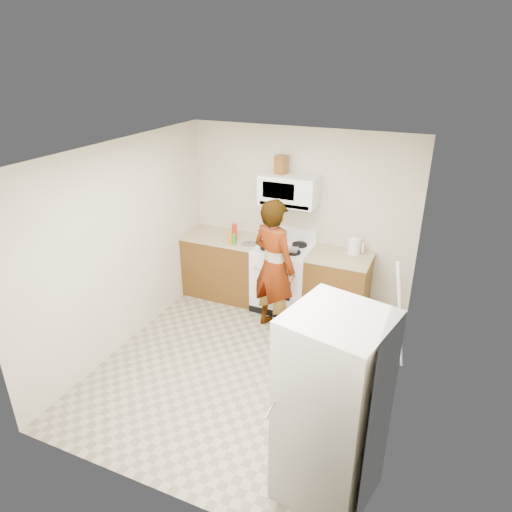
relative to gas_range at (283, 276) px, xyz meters
The scene contains 20 objects.
floor 1.56m from the gas_range, 86.14° to the right, with size 3.60×3.60×0.00m, color gray.
back_wall 0.83m from the gas_range, 72.00° to the left, with size 3.20×0.02×2.50m, color beige.
right_wall 2.37m from the gas_range, 41.25° to the right, with size 0.02×3.60×2.50m, color beige.
cabinet_left 0.94m from the gas_range, behind, with size 1.12×0.62×0.90m, color #563C14.
counter_left 1.03m from the gas_range, behind, with size 1.14×0.64×0.04m, color tan.
cabinet_right 0.78m from the gas_range, ahead, with size 0.80×0.62×0.90m, color #563C14.
counter_right 0.89m from the gas_range, ahead, with size 0.82×0.64×0.04m, color tan.
gas_range is the anchor object (origin of this frame).
microwave 1.22m from the gas_range, 90.00° to the left, with size 0.76×0.38×0.40m, color white.
person 0.69m from the gas_range, 82.75° to the right, with size 0.65×0.43×1.78m, color tan.
fridge 3.06m from the gas_range, 62.65° to the right, with size 0.70×0.70×1.70m, color silver.
kettle 1.09m from the gas_range, ahead, with size 0.17×0.17×0.20m, color white.
jug 1.55m from the gas_range, 128.61° to the left, with size 0.14×0.14×0.24m, color brown.
saucepan 0.57m from the gas_range, 145.46° to the left, with size 0.24×0.24×0.13m, color silver.
tray 0.50m from the gas_range, 49.50° to the right, with size 0.25×0.16×0.05m, color silver.
bottle_spray 0.92m from the gas_range, behind, with size 0.07×0.07×0.24m, color #B61E0D.
bottle_hot_sauce 0.92m from the gas_range, 163.34° to the right, with size 0.05×0.05×0.17m, color orange.
bottle_green_cap 0.87m from the gas_range, 161.84° to the right, with size 0.05×0.05×0.16m, color #1F8F1A.
pot_lid 0.67m from the gas_range, 168.11° to the right, with size 0.22×0.22×0.01m, color silver.
broom 1.89m from the gas_range, 26.74° to the right, with size 0.03×0.03×1.42m, color white.
Camera 1 is at (1.84, -3.94, 3.38)m, focal length 32.00 mm.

